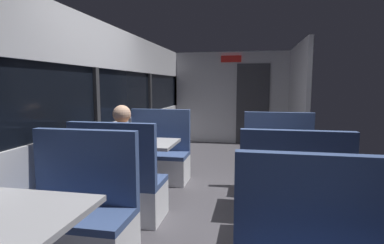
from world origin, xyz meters
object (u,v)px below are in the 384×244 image
object	(u,v)px
bench_rear_aisle_facing_end	(291,210)
bench_mid_window_facing_end	(120,190)
dining_table_near_window	(10,227)
bench_near_window_facing_entry	(77,224)
dining_table_mid_window	(142,149)
bench_mid_window_facing_entry	(158,160)
dining_table_rear_aisle	(284,159)
coffee_cup_primary	(287,146)
seated_passenger	(122,170)
bench_rear_aisle_facing_entry	(278,169)

from	to	relation	value
bench_rear_aisle_facing_end	bench_mid_window_facing_end	bearing A→B (deg)	173.62
dining_table_near_window	bench_near_window_facing_entry	distance (m)	0.77
bench_rear_aisle_facing_end	dining_table_mid_window	bearing A→B (deg)	153.32
bench_near_window_facing_entry	bench_mid_window_facing_entry	world-z (taller)	same
bench_mid_window_facing_entry	dining_table_rear_aisle	distance (m)	2.03
bench_near_window_facing_entry	coffee_cup_primary	distance (m)	2.35
seated_passenger	bench_mid_window_facing_end	bearing A→B (deg)	-90.00
bench_near_window_facing_entry	coffee_cup_primary	bearing A→B (deg)	37.83
bench_rear_aisle_facing_end	bench_near_window_facing_entry	bearing A→B (deg)	-160.20
dining_table_near_window	bench_mid_window_facing_entry	world-z (taller)	bench_mid_window_facing_entry
bench_near_window_facing_entry	seated_passenger	distance (m)	0.94
bench_rear_aisle_facing_end	seated_passenger	size ratio (longest dim) A/B	0.87
dining_table_mid_window	bench_rear_aisle_facing_entry	world-z (taller)	bench_rear_aisle_facing_entry
dining_table_near_window	dining_table_rear_aisle	xyz separation A→B (m)	(1.79, 2.04, 0.00)
coffee_cup_primary	bench_rear_aisle_facing_end	bearing A→B (deg)	-92.05
dining_table_rear_aisle	coffee_cup_primary	size ratio (longest dim) A/B	10.00
dining_table_rear_aisle	seated_passenger	world-z (taller)	seated_passenger
bench_near_window_facing_entry	seated_passenger	xyz separation A→B (m)	(0.00, 0.92, 0.21)
coffee_cup_primary	dining_table_near_window	bearing A→B (deg)	-130.73
bench_near_window_facing_entry	bench_mid_window_facing_end	xyz separation A→B (m)	(0.00, 0.84, 0.00)
dining_table_mid_window	dining_table_rear_aisle	xyz separation A→B (m)	(1.79, -0.20, 0.00)
bench_mid_window_facing_entry	bench_rear_aisle_facing_entry	xyz separation A→B (m)	(1.79, -0.20, 0.00)
bench_rear_aisle_facing_end	bench_rear_aisle_facing_entry	distance (m)	1.40
dining_table_near_window	dining_table_rear_aisle	size ratio (longest dim) A/B	1.00
bench_mid_window_facing_end	bench_rear_aisle_facing_end	size ratio (longest dim) A/B	1.00
bench_mid_window_facing_entry	coffee_cup_primary	size ratio (longest dim) A/B	12.22
bench_near_window_facing_entry	bench_rear_aisle_facing_end	bearing A→B (deg)	19.80
dining_table_mid_window	bench_rear_aisle_facing_entry	size ratio (longest dim) A/B	0.82
bench_near_window_facing_entry	dining_table_rear_aisle	xyz separation A→B (m)	(1.79, 1.34, 0.31)
dining_table_mid_window	bench_mid_window_facing_end	size ratio (longest dim) A/B	0.82
dining_table_mid_window	seated_passenger	size ratio (longest dim) A/B	0.71
bench_near_window_facing_entry	bench_mid_window_facing_entry	distance (m)	2.24
bench_mid_window_facing_end	dining_table_rear_aisle	xyz separation A→B (m)	(1.79, 0.50, 0.31)
bench_near_window_facing_entry	seated_passenger	bearing A→B (deg)	90.00
bench_rear_aisle_facing_entry	bench_near_window_facing_entry	bearing A→B (deg)	-131.22
bench_mid_window_facing_entry	seated_passenger	xyz separation A→B (m)	(0.00, -1.33, 0.21)
bench_mid_window_facing_entry	dining_table_rear_aisle	size ratio (longest dim) A/B	1.22
dining_table_mid_window	bench_rear_aisle_facing_entry	distance (m)	1.88
bench_rear_aisle_facing_entry	dining_table_near_window	bearing A→B (deg)	-123.13
dining_table_rear_aisle	bench_rear_aisle_facing_end	distance (m)	0.77
bench_near_window_facing_entry	seated_passenger	world-z (taller)	seated_passenger
bench_mid_window_facing_end	dining_table_near_window	bearing A→B (deg)	-90.00
dining_table_mid_window	coffee_cup_primary	xyz separation A→B (m)	(1.82, -0.13, 0.15)
dining_table_near_window	dining_table_rear_aisle	bearing A→B (deg)	48.78
coffee_cup_primary	dining_table_rear_aisle	bearing A→B (deg)	-112.13
dining_table_rear_aisle	bench_rear_aisle_facing_entry	world-z (taller)	bench_rear_aisle_facing_entry
dining_table_near_window	bench_rear_aisle_facing_end	size ratio (longest dim) A/B	0.82
dining_table_near_window	bench_rear_aisle_facing_entry	world-z (taller)	bench_rear_aisle_facing_entry
dining_table_mid_window	seated_passenger	distance (m)	0.64
bench_mid_window_facing_entry	dining_table_near_window	bearing A→B (deg)	-90.00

